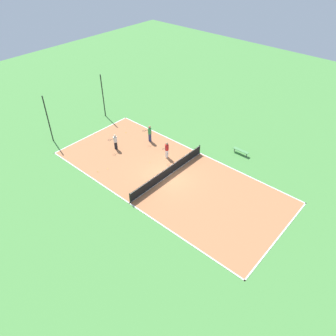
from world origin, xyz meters
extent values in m
plane|color=#47843D|center=(0.00, 0.00, 0.00)|extent=(80.00, 80.00, 0.00)
cube|color=#AD6B42|center=(0.00, 0.00, 0.01)|extent=(9.64, 21.71, 0.02)
cube|color=white|center=(-4.77, 0.00, 0.02)|extent=(0.10, 21.71, 0.00)
cube|color=white|center=(4.77, 0.00, 0.02)|extent=(0.10, 21.71, 0.00)
cube|color=white|center=(0.00, -10.81, 0.02)|extent=(9.64, 0.10, 0.00)
cube|color=white|center=(0.00, 10.81, 0.02)|extent=(9.64, 0.10, 0.00)
cube|color=white|center=(0.00, 0.00, 0.02)|extent=(9.64, 0.10, 0.00)
cylinder|color=black|center=(-4.67, 0.00, 0.52)|extent=(0.10, 0.10, 0.99)
cylinder|color=black|center=(4.67, 0.00, 0.52)|extent=(0.10, 0.10, 0.99)
cube|color=black|center=(0.00, 0.00, 0.50)|extent=(9.34, 0.03, 0.94)
cube|color=white|center=(0.00, 0.00, 0.94)|extent=(9.34, 0.04, 0.06)
cube|color=#4C8C4C|center=(7.31, -3.08, 0.43)|extent=(0.36, 1.66, 0.04)
cylinder|color=#4C4C51|center=(7.31, -3.76, 0.21)|extent=(0.08, 0.08, 0.41)
cylinder|color=#4C4C51|center=(7.31, -2.40, 0.21)|extent=(0.08, 0.08, 0.41)
cube|color=navy|center=(3.07, 5.21, 0.48)|extent=(0.31, 0.29, 0.91)
cylinder|color=green|center=(3.07, 5.21, 1.25)|extent=(0.48, 0.48, 0.64)
sphere|color=#A87A56|center=(3.07, 5.21, 1.71)|extent=(0.27, 0.27, 0.27)
cylinder|color=#262626|center=(2.78, 5.34, 1.41)|extent=(0.27, 0.14, 0.03)
torus|color=black|center=(2.52, 5.46, 1.41)|extent=(0.40, 0.40, 0.02)
cube|color=black|center=(-0.23, 6.77, 0.44)|extent=(0.29, 0.25, 0.83)
cylinder|color=silver|center=(-0.23, 6.77, 1.15)|extent=(0.44, 0.44, 0.58)
sphere|color=beige|center=(-0.23, 6.77, 1.56)|extent=(0.25, 0.25, 0.25)
cylinder|color=#262626|center=(-0.54, 6.85, 1.29)|extent=(0.28, 0.10, 0.03)
torus|color=black|center=(-0.81, 6.91, 1.29)|extent=(0.37, 0.37, 0.02)
cube|color=white|center=(2.07, 1.98, 0.45)|extent=(0.30, 0.26, 0.86)
cylinder|color=red|center=(2.07, 1.98, 1.18)|extent=(0.44, 0.44, 0.60)
sphere|color=#A87A56|center=(2.07, 1.98, 1.61)|extent=(0.26, 0.26, 0.26)
cylinder|color=#262626|center=(1.76, 1.89, 1.33)|extent=(0.28, 0.10, 0.03)
torus|color=black|center=(1.49, 1.82, 1.33)|extent=(0.37, 0.37, 0.02)
sphere|color=#CCE033|center=(2.52, 8.32, 0.06)|extent=(0.07, 0.07, 0.07)
sphere|color=#CCE033|center=(0.35, 2.62, 0.06)|extent=(0.07, 0.07, 0.07)
sphere|color=#CCE033|center=(-2.97, 4.83, 0.06)|extent=(0.07, 0.07, 0.07)
sphere|color=#CCE033|center=(-3.85, 5.22, 0.06)|extent=(0.07, 0.07, 0.07)
cylinder|color=black|center=(-3.53, 12.92, 2.52)|extent=(0.12, 0.12, 5.05)
cylinder|color=black|center=(3.53, 12.92, 2.52)|extent=(0.12, 0.12, 5.05)
camera|label=1|loc=(-17.24, -15.22, 18.62)|focal=35.00mm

